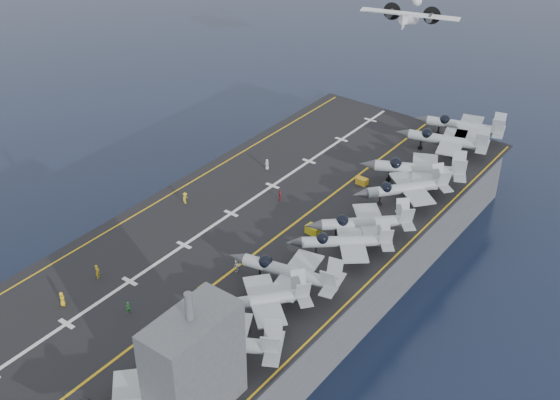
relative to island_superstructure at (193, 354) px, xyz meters
The scene contains 28 objects.
ground 38.02m from the island_superstructure, 116.57° to the left, with size 500.00×500.00×0.00m, color #142135.
hull 35.94m from the island_superstructure, 116.57° to the left, with size 36.00×90.00×10.00m, color #56595E.
flight_deck 34.41m from the island_superstructure, 116.57° to the left, with size 38.00×92.00×0.40m, color black.
foul_line 33.17m from the island_superstructure, 111.80° to the left, with size 0.35×90.00×0.02m, color gold.
landing_centerline 37.38m from the island_superstructure, 124.99° to the left, with size 0.50×90.00×0.02m, color silver.
deck_edge_port 44.50m from the island_superstructure, 136.85° to the left, with size 0.25×90.00×0.02m, color gold.
deck_edge_stbd 31.12m from the island_superstructure, 83.35° to the left, with size 0.25×90.00×0.02m, color gold.
island_superstructure is the anchor object (origin of this frame).
fighter_jet_1 8.44m from the island_superstructure, 111.15° to the left, with size 18.96×16.90×5.50m, color gray, non-canonical shape.
fighter_jet_2 15.99m from the island_superstructure, 104.55° to the left, with size 16.66×17.28×5.02m, color #9098A1, non-canonical shape.
fighter_jet_3 22.20m from the island_superstructure, 100.35° to the left, with size 16.94×13.04×5.27m, color #929BA2, non-canonical shape.
fighter_jet_4 31.78m from the island_superstructure, 93.69° to the left, with size 16.94×16.26×4.92m, color #9CA5AE, non-canonical shape.
fighter_jet_5 37.02m from the island_superstructure, 93.35° to the left, with size 17.66×17.41×5.17m, color #8C959C, non-canonical shape.
fighter_jet_6 48.57m from the island_superstructure, 92.46° to the left, with size 17.17×17.87×5.19m, color #99A0AA, non-canonical shape.
fighter_jet_7 54.49m from the island_superstructure, 93.27° to the left, with size 19.55×17.02×5.70m, color gray, non-canonical shape.
fighter_jet_8 66.44m from the island_superstructure, 93.48° to the left, with size 17.78×14.10×5.42m, color #8E959D, non-canonical shape.
tow_cart_a 18.95m from the island_superstructure, 128.59° to the left, with size 2.15×1.40×1.29m, color gold, non-canonical shape.
tow_cart_b 34.74m from the island_superstructure, 104.25° to the left, with size 2.18×1.53×1.24m, color gold, non-canonical shape.
tow_cart_c 50.39m from the island_superstructure, 101.64° to the left, with size 1.80×1.21×1.06m, color gold, non-canonical shape.
crew_0 25.02m from the island_superstructure, behind, with size 1.37×1.36×1.93m, color yellow.
crew_1 26.93m from the island_superstructure, 161.84° to the left, with size 1.25×1.40×1.94m, color yellow.
crew_3 40.48m from the island_superstructure, 135.28° to the left, with size 1.01×1.25×1.80m, color yellow.
crew_4 41.77m from the island_superstructure, 115.18° to the left, with size 1.25×1.18×1.73m, color #AE2334.
crew_5 50.82m from the island_superstructure, 119.73° to the left, with size 1.21×0.98×1.76m, color silver.
crew_6 18.84m from the island_superstructure, 160.70° to the left, with size 0.79×1.06×1.61m, color green.
crew_7 23.89m from the island_superstructure, 120.07° to the left, with size 0.92×1.19×1.78m, color white.
transport_plane 96.32m from the island_superstructure, 105.86° to the left, with size 23.06×18.73×4.73m, color silver, non-canonical shape.
fighter_jet_9 73.27m from the island_superstructure, 93.16° to the left, with size 17.78×14.10×5.42m, color #8E959D, non-canonical shape.
Camera 1 is at (51.77, -64.84, 66.50)m, focal length 45.00 mm.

